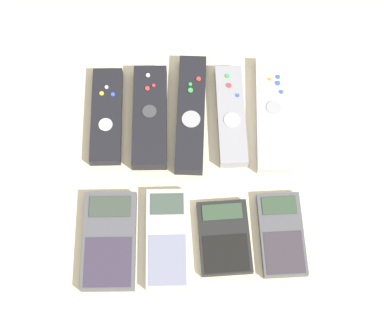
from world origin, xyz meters
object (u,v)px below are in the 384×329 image
calculator_2 (224,237)px  remote_0 (107,116)px  remote_1 (150,117)px  calculator_3 (282,234)px  remote_3 (231,115)px  remote_2 (192,114)px  calculator_0 (109,241)px  calculator_1 (167,238)px  remote_4 (273,114)px

calculator_2 → remote_0: bearing=128.6°
remote_1 → calculator_3: bearing=-44.6°
remote_3 → remote_0: bearing=177.9°
remote_0 → remote_2: bearing=-0.0°
calculator_2 → remote_3: bearing=81.9°
calculator_0 → calculator_2: calculator_0 is taller
remote_3 → remote_2: bearing=175.5°
remote_1 → remote_3: bearing=0.7°
remote_0 → calculator_1: (0.10, -0.22, -0.00)m
remote_2 → calculator_2: remote_2 is taller
calculator_0 → calculator_1: same height
remote_4 → calculator_0: remote_4 is taller
remote_3 → calculator_3: size_ratio=1.35×
remote_2 → remote_3: bearing=-0.4°
remote_2 → calculator_3: remote_2 is taller
remote_2 → calculator_3: bearing=-54.2°
remote_0 → remote_2: 0.15m
remote_1 → remote_4: size_ratio=0.87×
calculator_1 → calculator_3: size_ratio=1.16×
calculator_0 → calculator_3: calculator_0 is taller
remote_2 → calculator_0: bearing=-118.2°
remote_3 → calculator_3: bearing=-72.3°
remote_2 → calculator_2: bearing=-74.7°
remote_0 → remote_2: size_ratio=0.81×
calculator_3 → calculator_2: bearing=-179.8°
calculator_1 → remote_4: bearing=49.8°
remote_2 → calculator_1: 0.22m
remote_0 → remote_3: 0.21m
remote_2 → calculator_0: size_ratio=1.38×
remote_4 → calculator_3: remote_4 is taller
remote_2 → calculator_3: (0.14, -0.21, -0.00)m
calculator_3 → remote_3: bearing=106.8°
remote_2 → calculator_3: 0.25m
remote_4 → calculator_2: bearing=-110.8°
remote_2 → calculator_1: size_ratio=1.37×
calculator_2 → calculator_3: (0.09, 0.00, 0.00)m
remote_3 → calculator_2: (-0.02, -0.21, -0.00)m
remote_2 → remote_3: (0.07, -0.00, -0.00)m
calculator_1 → calculator_3: (0.18, 0.00, -0.00)m
remote_1 → calculator_2: bearing=-60.5°
calculator_2 → remote_1: bearing=116.2°
calculator_1 → calculator_2: 0.09m
remote_1 → remote_4: bearing=0.8°
remote_0 → calculator_1: size_ratio=1.11×
remote_4 → calculator_1: bearing=-127.8°
remote_0 → calculator_2: (0.19, -0.22, -0.00)m
remote_4 → calculator_0: 0.35m
remote_2 → calculator_1: (-0.04, -0.22, -0.00)m
remote_4 → calculator_0: (-0.27, -0.22, -0.00)m
remote_0 → remote_3: size_ratio=0.95×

